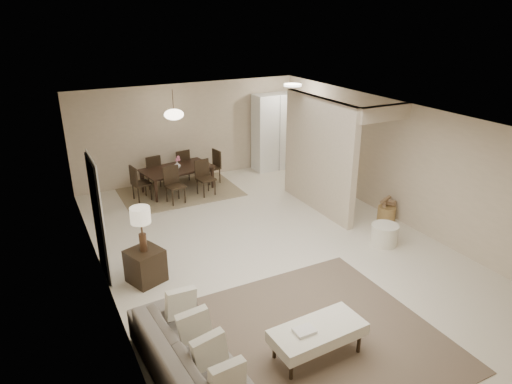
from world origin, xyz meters
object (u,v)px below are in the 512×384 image
sofa (195,359)px  round_pouf (384,235)px  ottoman_bench (318,333)px  pantry_cabinet (275,132)px  side_table (146,266)px  dining_table (178,180)px  wicker_basket (386,214)px

sofa → round_pouf: size_ratio=4.54×
ottoman_bench → round_pouf: 3.47m
sofa → round_pouf: 4.73m
pantry_cabinet → ottoman_bench: size_ratio=1.66×
sofa → ottoman_bench: (1.56, -0.30, 0.02)m
pantry_cabinet → side_table: size_ratio=3.70×
dining_table → ottoman_bench: bearing=-101.9°
side_table → dining_table: (1.77, 3.64, 0.01)m
round_pouf → dining_table: bearing=120.3°
round_pouf → dining_table: size_ratio=0.30×
wicker_basket → dining_table: size_ratio=0.22×
sofa → side_table: sofa is taller
side_table → pantry_cabinet: bearing=40.9°
ottoman_bench → dining_table: 6.41m
round_pouf → ottoman_bench: bearing=-146.0°
pantry_cabinet → side_table: pantry_cabinet is taller
sofa → dining_table: size_ratio=1.38×
sofa → dining_table: sofa is taller
pantry_cabinet → ottoman_bench: 7.63m
round_pouf → dining_table: (-2.61, 4.47, 0.10)m
pantry_cabinet → round_pouf: 5.02m
sofa → ottoman_bench: 1.59m
round_pouf → wicker_basket: size_ratio=1.36×
ottoman_bench → side_table: 3.15m
ottoman_bench → side_table: side_table is taller
ottoman_bench → dining_table: (0.26, 6.41, -0.06)m
ottoman_bench → side_table: (-1.51, 2.77, -0.07)m
round_pouf → sofa: bearing=-159.7°
ottoman_bench → dining_table: size_ratio=0.75×
sofa → wicker_basket: sofa is taller
side_table → dining_table: dining_table is taller
side_table → round_pouf: size_ratio=1.10×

